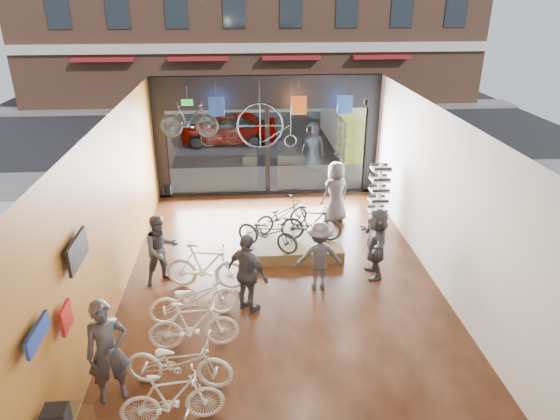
{
  "coord_description": "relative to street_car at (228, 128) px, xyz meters",
  "views": [
    {
      "loc": [
        -0.79,
        -9.25,
        6.09
      ],
      "look_at": [
        0.04,
        1.4,
        1.4
      ],
      "focal_mm": 32.0,
      "sensor_mm": 36.0,
      "label": 1
    }
  ],
  "objects": [
    {
      "name": "ground_plane",
      "position": [
        1.37,
        -12.0,
        -0.72
      ],
      "size": [
        7.0,
        12.0,
        0.04
      ],
      "primitive_type": "cube",
      "color": "black",
      "rests_on": "ground"
    },
    {
      "name": "ceiling",
      "position": [
        1.37,
        -12.0,
        3.12
      ],
      "size": [
        7.0,
        12.0,
        0.04
      ],
      "primitive_type": "cube",
      "color": "black",
      "rests_on": "ground"
    },
    {
      "name": "wall_left",
      "position": [
        -2.15,
        -12.0,
        1.2
      ],
      "size": [
        0.04,
        12.0,
        3.8
      ],
      "primitive_type": "cube",
      "color": "#B15A24",
      "rests_on": "ground"
    },
    {
      "name": "wall_right",
      "position": [
        4.89,
        -12.0,
        1.2
      ],
      "size": [
        0.04,
        12.0,
        3.8
      ],
      "primitive_type": "cube",
      "color": "beige",
      "rests_on": "ground"
    },
    {
      "name": "storefront",
      "position": [
        1.37,
        -6.0,
        1.2
      ],
      "size": [
        7.0,
        0.26,
        3.8
      ],
      "primitive_type": null,
      "color": "black",
      "rests_on": "ground"
    },
    {
      "name": "exit_sign",
      "position": [
        -1.03,
        -6.12,
        2.35
      ],
      "size": [
        0.35,
        0.06,
        0.18
      ],
      "primitive_type": "cube",
      "color": "#198C26",
      "rests_on": "storefront"
    },
    {
      "name": "street_road",
      "position": [
        1.37,
        3.0,
        -0.71
      ],
      "size": [
        30.0,
        18.0,
        0.02
      ],
      "primitive_type": "cube",
      "color": "black",
      "rests_on": "ground"
    },
    {
      "name": "sidewalk_near",
      "position": [
        1.37,
        -4.8,
        -0.64
      ],
      "size": [
        30.0,
        2.4,
        0.12
      ],
      "primitive_type": "cube",
      "color": "slate",
      "rests_on": "ground"
    },
    {
      "name": "sidewalk_far",
      "position": [
        1.37,
        7.0,
        -0.64
      ],
      "size": [
        30.0,
        2.0,
        0.12
      ],
      "primitive_type": "cube",
      "color": "slate",
      "rests_on": "ground"
    },
    {
      "name": "street_car",
      "position": [
        0.0,
        0.0,
        0.0
      ],
      "size": [
        4.12,
        1.66,
        1.4
      ],
      "primitive_type": "imported",
      "rotation": [
        0.0,
        0.0,
        -1.57
      ],
      "color": "gray",
      "rests_on": "street_road"
    },
    {
      "name": "box_truck",
      "position": [
        5.39,
        -1.0,
        0.51
      ],
      "size": [
        2.06,
        6.17,
        2.43
      ],
      "primitive_type": null,
      "color": "silver",
      "rests_on": "street_road"
    },
    {
      "name": "floor_bike_1",
      "position": [
        -0.59,
        -15.41,
        -0.23
      ],
      "size": [
        1.62,
        0.63,
        0.95
      ],
      "primitive_type": "imported",
      "rotation": [
        0.0,
        0.0,
        1.69
      ],
      "color": "silver",
      "rests_on": "ground_plane"
    },
    {
      "name": "floor_bike_2",
      "position": [
        -0.57,
        -14.6,
        -0.23
      ],
      "size": [
        1.89,
        0.94,
        0.95
      ],
      "primitive_type": "imported",
      "rotation": [
        0.0,
        0.0,
        1.4
      ],
      "color": "silver",
      "rests_on": "ground_plane"
    },
    {
      "name": "floor_bike_3",
      "position": [
        -0.41,
        -13.65,
        -0.2
      ],
      "size": [
        1.68,
        0.57,
        1.0
      ],
      "primitive_type": "imported",
      "rotation": [
        0.0,
        0.0,
        1.63
      ],
      "color": "silver",
      "rests_on": "ground_plane"
    },
    {
      "name": "floor_bike_4",
      "position": [
        -0.48,
        -12.74,
        -0.23
      ],
      "size": [
        1.88,
        1.0,
        0.94
      ],
      "primitive_type": "imported",
      "rotation": [
        0.0,
        0.0,
        1.79
      ],
      "color": "silver",
      "rests_on": "ground_plane"
    },
    {
      "name": "floor_bike_5",
      "position": [
        -0.31,
        -11.6,
        -0.16
      ],
      "size": [
        1.86,
        0.82,
        1.08
      ],
      "primitive_type": "imported",
      "rotation": [
        0.0,
        0.0,
        1.39
      ],
      "color": "silver",
      "rests_on": "ground_plane"
    },
    {
      "name": "display_platform",
      "position": [
        1.78,
        -9.91,
        -0.55
      ],
      "size": [
        2.4,
        1.8,
        0.3
      ],
      "primitive_type": "cube",
      "color": "brown",
      "rests_on": "ground_plane"
    },
    {
      "name": "display_bike_left",
      "position": [
        1.13,
        -10.41,
        0.03
      ],
      "size": [
        1.7,
        1.37,
        0.87
      ],
      "primitive_type": "imported",
      "rotation": [
        0.0,
        0.0,
        1.0
      ],
      "color": "black",
      "rests_on": "display_platform"
    },
    {
      "name": "display_bike_mid",
      "position": [
        2.24,
        -10.05,
        0.06
      ],
      "size": [
        1.6,
        0.71,
        0.93
      ],
      "primitive_type": "imported",
      "rotation": [
        0.0,
        0.0,
        1.39
      ],
      "color": "black",
      "rests_on": "display_platform"
    },
    {
      "name": "display_bike_right",
      "position": [
        1.55,
        -9.39,
        0.01
      ],
      "size": [
        1.66,
        1.22,
        0.83
      ],
      "primitive_type": "imported",
      "rotation": [
        0.0,
        0.0,
        2.05
      ],
      "color": "black",
      "rests_on": "display_platform"
    },
    {
      "name": "customer_0",
      "position": [
        -1.63,
        -14.78,
        0.21
      ],
      "size": [
        0.78,
        0.65,
        1.82
      ],
      "primitive_type": "imported",
      "rotation": [
        0.0,
        0.0,
        0.38
      ],
      "color": "#3F3F44",
      "rests_on": "ground_plane"
    },
    {
      "name": "customer_1",
      "position": [
        -1.3,
        -11.26,
        0.12
      ],
      "size": [
        1.0,
        0.93,
        1.64
      ],
      "primitive_type": "imported",
      "rotation": [
        0.0,
        0.0,
        0.52
      ],
      "color": "#3F3F44",
      "rests_on": "ground_plane"
    },
    {
      "name": "customer_2",
      "position": [
        0.62,
        -12.54,
        0.17
      ],
      "size": [
        1.04,
        1.01,
        1.75
      ],
      "primitive_type": "imported",
      "rotation": [
        0.0,
        0.0,
        2.39
      ],
      "color": "#3F3F44",
      "rests_on": "ground_plane"
    },
    {
      "name": "customer_3",
      "position": [
        2.18,
        -11.79,
        0.1
      ],
      "size": [
        1.04,
        0.61,
        1.6
      ],
      "primitive_type": "imported",
      "rotation": [
        0.0,
        0.0,
        3.12
      ],
      "color": "#3F3F44",
      "rests_on": "ground_plane"
    },
    {
      "name": "customer_4",
      "position": [
        3.18,
        -8.31,
        0.19
      ],
      "size": [
        1.03,
        0.89,
        1.78
      ],
      "primitive_type": "imported",
      "rotation": [
        0.0,
        0.0,
        3.59
      ],
      "color": "#3F3F44",
      "rests_on": "ground_plane"
    },
    {
      "name": "customer_5",
      "position": [
        3.55,
        -11.35,
        0.14
      ],
      "size": [
        0.59,
        1.59,
        1.68
      ],
      "primitive_type": "imported",
      "rotation": [
        0.0,
        0.0,
        4.65
      ],
      "color": "#3F3F44",
      "rests_on": "ground_plane"
    },
    {
      "name": "sunglasses_rack",
      "position": [
        4.32,
        -8.66,
        0.2
      ],
      "size": [
        0.59,
        0.51,
        1.79
      ],
      "primitive_type": null,
      "rotation": [
        0.0,
        0.0,
        0.16
      ],
      "color": "white",
      "rests_on": "ground_plane"
    },
    {
      "name": "wall_merch",
      "position": [
        -2.01,
        -15.5,
        0.6
      ],
      "size": [
        0.4,
        2.4,
        2.6
      ],
      "primitive_type": null,
      "color": "navy",
      "rests_on": "wall_left"
    },
    {
      "name": "penny_farthing",
      "position": [
        1.39,
        -7.14,
        1.8
      ],
      "size": [
        1.67,
        0.06,
        1.34
      ],
      "primitive_type": null,
      "color": "black",
      "rests_on": "ceiling"
    },
    {
      "name": "hung_bike",
      "position": [
        -0.84,
        -7.8,
        2.22
      ],
      "size": [
        1.61,
        0.55,
        0.95
      ],
      "primitive_type": "imported",
      "rotation": [
        0.0,
        0.0,
        1.5
      ],
      "color": "black",
      "rests_on": "ceiling"
    },
    {
      "name": "jersey_left",
      "position": [
        -0.13,
        -6.8,
        2.35
      ],
      "size": [
        0.45,
        0.03,
        0.55
      ],
      "primitive_type": "cube",
      "color": "#1E3F99",
      "rests_on": "ceiling"
    },
    {
      "name": "jersey_mid",
      "position": [
        2.27,
        -6.8,
        2.35
      ],
      "size": [
        0.45,
        0.03,
        0.55
      ],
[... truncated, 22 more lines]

